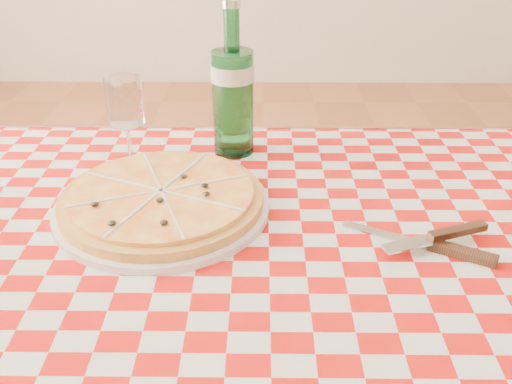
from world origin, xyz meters
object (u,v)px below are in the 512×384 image
Objects in this scene: water_bottle at (233,80)px; pizza_plate at (162,198)px; wine_glass at (127,122)px; dining_table at (268,298)px.

pizza_plate is at bearing -115.41° from water_bottle.
water_bottle is 1.74× the size of wine_glass.
wine_glass is at bearing 133.18° from dining_table.
pizza_plate is 1.21× the size of water_bottle.
dining_table is 4.10× the size of water_bottle.
wine_glass reaches higher than pizza_plate.
water_bottle is (-0.07, 0.33, 0.25)m from dining_table.
dining_table is 7.12× the size of wine_glass.
dining_table is at bearing -30.84° from pizza_plate.
water_bottle is at bearing 64.59° from pizza_plate.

